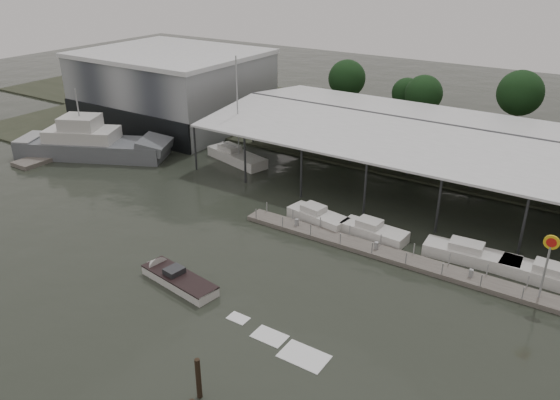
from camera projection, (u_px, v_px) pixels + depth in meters
The scene contains 15 objects.
ground at pixel (175, 257), 46.27m from camera, with size 200.00×200.00×0.00m, color #272C24.
land_strip_far at pixel (378, 131), 78.15m from camera, with size 140.00×30.00×0.30m.
land_strip_west at pixel (121, 109), 88.99m from camera, with size 20.00×40.00×0.30m.
storage_warehouse at pixel (173, 87), 80.80m from camera, with size 24.50×20.50×10.50m.
covered_boat_shed at pixel (479, 136), 56.52m from camera, with size 58.24×24.00×6.96m.
trawler_dock at pixel (80, 146), 71.78m from camera, with size 3.00×18.00×0.50m.
floating_dock at pixel (387, 254), 46.30m from camera, with size 28.00×2.00×1.40m.
shell_fuel_sign at pixel (548, 256), 38.76m from camera, with size 1.10×0.18×5.55m.
grey_trawler at pixel (93, 144), 68.27m from camera, with size 19.45×12.88×8.84m.
white_sailboat at pixel (236, 156), 66.97m from camera, with size 9.18×4.77×13.10m.
speedboat_underway at pixel (174, 277), 42.66m from camera, with size 18.62×4.63×2.00m.
moored_cruiser_0 at pixel (317, 216), 51.95m from camera, with size 6.31×3.11×1.70m.
moored_cruiser_1 at pixel (373, 231), 49.18m from camera, with size 6.13×2.54×1.70m.
moored_cruiser_2 at pixel (470, 255), 45.42m from camera, with size 7.87×2.73×1.70m.
moored_cruiser_3 at pixel (560, 279), 42.01m from camera, with size 9.13×2.45×1.70m.
Camera 1 is at (29.46, -28.58, 23.65)m, focal length 35.00 mm.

